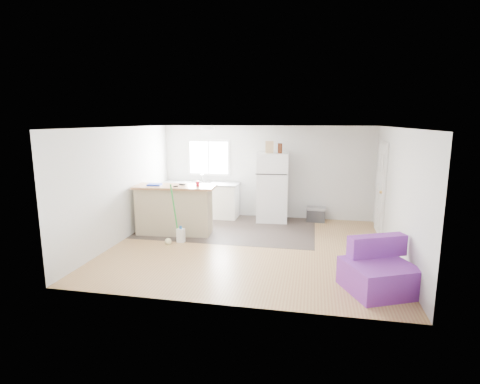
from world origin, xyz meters
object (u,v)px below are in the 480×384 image
refrigerator (272,187)px  mop (170,233)px  blue_tray (155,185)px  cooler (316,214)px  cardboard_box (269,147)px  peninsula (174,209)px  bottle_right (279,148)px  cleaner_jug (181,235)px  purple_seat (378,272)px  bottle_left (281,148)px  red_cup (198,184)px  kitchen_cabinets (201,199)px

refrigerator → mop: (-1.87, -2.28, -0.63)m
blue_tray → cooler: bearing=25.7°
blue_tray → cardboard_box: cardboard_box is taller
blue_tray → peninsula: bearing=8.1°
peninsula → cardboard_box: size_ratio=6.15×
cardboard_box → bottle_right: size_ratio=1.20×
cooler → mop: (-2.98, -2.40, 0.04)m
peninsula → refrigerator: size_ratio=1.06×
cleaner_jug → bottle_right: (1.85, 2.10, 1.70)m
cooler → purple_seat: size_ratio=0.40×
cleaner_jug → bottle_right: size_ratio=1.40×
refrigerator → peninsula: bearing=-146.8°
cooler → bottle_right: bearing=-169.4°
blue_tray → cardboard_box: size_ratio=1.00×
cooler → cleaner_jug: size_ratio=1.40×
mop → bottle_left: 3.44m
bottle_left → red_cup: bearing=-138.8°
cleaner_jug → red_cup: bearing=72.7°
bottle_left → bottle_right: 0.05m
cleaner_jug → purple_seat: bearing=-20.7°
cleaner_jug → bottle_left: bearing=49.6°
blue_tray → purple_seat: bearing=-24.9°
kitchen_cabinets → bottle_right: 2.50m
peninsula → bottle_left: size_ratio=7.38×
kitchen_cabinets → refrigerator: (1.92, -0.06, 0.40)m
peninsula → red_cup: (0.56, 0.01, 0.61)m
mop → peninsula: bearing=107.9°
peninsula → cooler: size_ratio=3.76×
kitchen_cabinets → mop: 2.35m
refrigerator → cleaner_jug: refrigerator is taller
peninsula → mop: (0.17, -0.74, -0.33)m
red_cup → bottle_right: 2.33m
red_cup → cleaner_jug: bearing=-109.4°
refrigerator → mop: size_ratio=1.34×
kitchen_cabinets → cardboard_box: (1.83, -0.11, 1.42)m
bottle_right → bottle_left: bearing=-34.9°
peninsula → mop: bearing=-81.2°
red_cup → bottle_right: bearing=42.6°
kitchen_cabinets → cooler: 3.03m
kitchen_cabinets → bottle_right: bottle_right is taller
peninsula → bottle_right: (2.20, 1.51, 1.30)m
cooler → bottle_right: 1.93m
cooler → cleaner_jug: 3.59m
kitchen_cabinets → bottle_right: bearing=-1.4°
refrigerator → cleaner_jug: (-1.69, -2.13, -0.71)m
purple_seat → cleaner_jug: (-3.71, 1.57, -0.13)m
bottle_left → cooler: bearing=11.1°
cooler → cleaner_jug: (-2.80, -2.24, -0.03)m
blue_tray → bottle_right: bearing=31.0°
refrigerator → red_cup: refrigerator is taller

